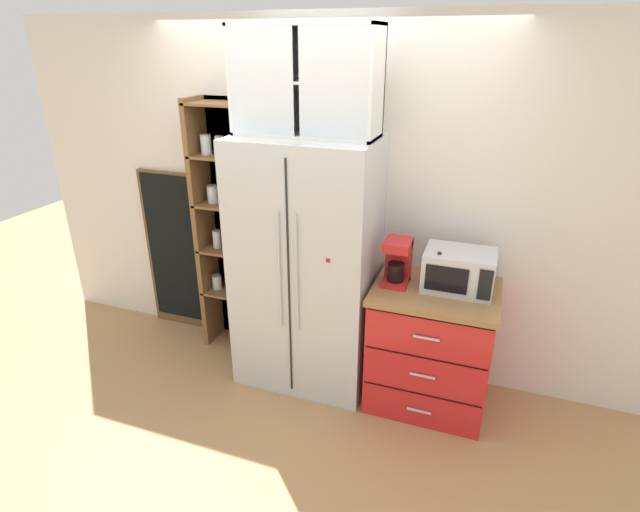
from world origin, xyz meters
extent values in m
plane|color=tan|center=(0.00, 0.00, 0.00)|extent=(10.70, 10.70, 0.00)
cube|color=silver|center=(0.00, 0.40, 1.27)|extent=(5.00, 0.10, 2.55)
cube|color=silver|center=(0.00, 0.03, 0.90)|extent=(0.96, 0.63, 1.81)
cube|color=black|center=(0.00, -0.29, 0.90)|extent=(0.01, 0.01, 1.67)
cylinder|color=silver|center=(-0.06, -0.30, 1.00)|extent=(0.02, 0.02, 0.81)
cylinder|color=silver|center=(0.06, -0.30, 1.00)|extent=(0.02, 0.02, 0.81)
cube|color=red|center=(0.27, -0.29, 1.12)|extent=(0.02, 0.01, 0.02)
cube|color=brown|center=(-0.74, 0.37, 1.00)|extent=(0.48, 0.04, 2.00)
cube|color=brown|center=(-0.94, 0.22, 1.00)|extent=(0.04, 0.27, 2.00)
cube|color=brown|center=(-0.54, 0.22, 1.00)|extent=(0.04, 0.27, 2.00)
cube|color=brown|center=(-0.74, 0.22, 0.48)|extent=(0.42, 0.27, 0.02)
cylinder|color=silver|center=(-0.86, 0.21, 0.54)|extent=(0.08, 0.08, 0.11)
cylinder|color=#2D2D2D|center=(-0.86, 0.21, 0.53)|extent=(0.06, 0.06, 0.07)
cylinder|color=#B2B2B7|center=(-0.86, 0.21, 0.60)|extent=(0.07, 0.07, 0.01)
cylinder|color=silver|center=(-0.73, 0.23, 0.55)|extent=(0.08, 0.08, 0.11)
cylinder|color=#B77A38|center=(-0.73, 0.23, 0.53)|extent=(0.07, 0.07, 0.08)
cylinder|color=#B2B2B7|center=(-0.73, 0.23, 0.61)|extent=(0.07, 0.07, 0.01)
cylinder|color=silver|center=(-0.62, 0.23, 0.56)|extent=(0.07, 0.07, 0.13)
cylinder|color=white|center=(-0.62, 0.23, 0.54)|extent=(0.06, 0.06, 0.09)
cylinder|color=#B2B2B7|center=(-0.62, 0.23, 0.63)|extent=(0.07, 0.07, 0.01)
cube|color=brown|center=(-0.74, 0.22, 0.85)|extent=(0.42, 0.27, 0.02)
cylinder|color=silver|center=(-0.83, 0.21, 0.93)|extent=(0.07, 0.07, 0.13)
cylinder|color=white|center=(-0.83, 0.21, 0.91)|extent=(0.06, 0.06, 0.09)
cylinder|color=#B2B2B7|center=(-0.83, 0.21, 1.00)|extent=(0.06, 0.06, 0.01)
cylinder|color=silver|center=(-0.65, 0.21, 0.93)|extent=(0.08, 0.08, 0.13)
cylinder|color=#382316|center=(-0.65, 0.21, 0.91)|extent=(0.07, 0.07, 0.09)
cylinder|color=#B2B2B7|center=(-0.65, 0.21, 1.00)|extent=(0.07, 0.07, 0.01)
cube|color=brown|center=(-0.74, 0.22, 1.22)|extent=(0.42, 0.27, 0.02)
cylinder|color=silver|center=(-0.83, 0.21, 1.29)|extent=(0.08, 0.08, 0.12)
cylinder|color=#E0C67F|center=(-0.83, 0.21, 1.27)|extent=(0.07, 0.07, 0.08)
cylinder|color=#B2B2B7|center=(-0.83, 0.21, 1.36)|extent=(0.08, 0.08, 0.01)
cylinder|color=silver|center=(-0.66, 0.22, 1.30)|extent=(0.07, 0.07, 0.13)
cylinder|color=brown|center=(-0.66, 0.22, 1.28)|extent=(0.06, 0.06, 0.09)
cylinder|color=#B2B2B7|center=(-0.66, 0.22, 1.37)|extent=(0.07, 0.07, 0.01)
cube|color=brown|center=(-0.74, 0.22, 1.59)|extent=(0.42, 0.27, 0.02)
cylinder|color=silver|center=(-0.84, 0.20, 1.67)|extent=(0.08, 0.08, 0.13)
cylinder|color=#CCB78C|center=(-0.84, 0.20, 1.65)|extent=(0.07, 0.07, 0.09)
cylinder|color=#B2B2B7|center=(-0.84, 0.20, 1.74)|extent=(0.07, 0.07, 0.01)
cylinder|color=silver|center=(-0.73, 0.20, 1.67)|extent=(0.06, 0.06, 0.13)
cylinder|color=beige|center=(-0.73, 0.20, 1.65)|extent=(0.06, 0.06, 0.09)
cylinder|color=#B2B2B7|center=(-0.73, 0.20, 1.74)|extent=(0.06, 0.06, 0.01)
cube|color=brown|center=(-0.74, 0.22, 1.96)|extent=(0.42, 0.27, 0.02)
cube|color=red|center=(0.91, 0.04, 0.42)|extent=(0.78, 0.63, 0.84)
cube|color=#9E7042|center=(0.91, 0.04, 0.86)|extent=(0.81, 0.66, 0.04)
cube|color=black|center=(0.91, -0.28, 0.27)|extent=(0.76, 0.00, 0.01)
cube|color=silver|center=(0.91, -0.29, 0.14)|extent=(0.16, 0.01, 0.01)
cube|color=black|center=(0.91, -0.28, 0.55)|extent=(0.76, 0.00, 0.01)
cube|color=silver|center=(0.91, -0.29, 0.42)|extent=(0.16, 0.01, 0.01)
cube|color=black|center=(0.91, -0.28, 0.83)|extent=(0.76, 0.00, 0.01)
cube|color=silver|center=(0.91, -0.29, 0.70)|extent=(0.16, 0.01, 0.01)
cube|color=silver|center=(1.03, 0.09, 1.01)|extent=(0.44, 0.32, 0.26)
cube|color=black|center=(0.97, -0.08, 1.01)|extent=(0.26, 0.01, 0.17)
cube|color=black|center=(1.20, -0.08, 1.01)|extent=(0.08, 0.01, 0.20)
cube|color=red|center=(0.64, 0.02, 0.90)|extent=(0.17, 0.20, 0.03)
cube|color=red|center=(0.64, 0.09, 1.03)|extent=(0.17, 0.06, 0.30)
cube|color=red|center=(0.64, 0.02, 1.16)|extent=(0.17, 0.20, 0.06)
cylinder|color=black|center=(0.64, 0.01, 0.97)|extent=(0.11, 0.11, 0.12)
cylinder|color=#8CA37F|center=(0.91, 0.11, 0.93)|extent=(0.08, 0.08, 0.09)
torus|color=#8CA37F|center=(0.96, 0.11, 0.93)|extent=(0.05, 0.01, 0.05)
cylinder|color=silver|center=(0.91, -0.02, 0.93)|extent=(0.09, 0.09, 0.09)
torus|color=silver|center=(0.96, -0.02, 0.93)|extent=(0.05, 0.01, 0.05)
cylinder|color=silver|center=(0.91, -0.01, 0.98)|extent=(0.06, 0.06, 0.19)
cone|color=silver|center=(0.91, -0.01, 1.08)|extent=(0.06, 0.06, 0.04)
cylinder|color=silver|center=(0.91, -0.01, 1.11)|extent=(0.02, 0.02, 0.07)
cylinder|color=black|center=(0.91, -0.01, 1.15)|extent=(0.03, 0.03, 0.01)
cube|color=silver|center=(0.00, 0.20, 2.14)|extent=(0.92, 0.02, 0.66)
cube|color=silver|center=(0.00, 0.05, 2.46)|extent=(0.92, 0.32, 0.02)
cube|color=silver|center=(0.00, 0.05, 1.82)|extent=(0.92, 0.32, 0.02)
cube|color=silver|center=(-0.45, 0.05, 2.14)|extent=(0.02, 0.32, 0.66)
cube|color=silver|center=(0.45, 0.05, 2.14)|extent=(0.02, 0.32, 0.66)
cube|color=silver|center=(0.00, 0.05, 2.14)|extent=(0.89, 0.30, 0.02)
cube|color=silver|center=(-0.23, -0.10, 2.14)|extent=(0.42, 0.01, 0.62)
cube|color=silver|center=(0.23, -0.10, 2.14)|extent=(0.42, 0.01, 0.62)
cylinder|color=silver|center=(-0.32, 0.05, 1.83)|extent=(0.05, 0.05, 0.00)
cylinder|color=silver|center=(-0.32, 0.05, 1.86)|extent=(0.01, 0.01, 0.07)
cone|color=silver|center=(-0.32, 0.05, 1.92)|extent=(0.06, 0.06, 0.05)
cylinder|color=silver|center=(0.32, 0.05, 1.83)|extent=(0.05, 0.05, 0.00)
cylinder|color=silver|center=(0.32, 0.05, 1.86)|extent=(0.01, 0.01, 0.07)
cone|color=silver|center=(0.32, 0.05, 1.92)|extent=(0.06, 0.06, 0.05)
cylinder|color=white|center=(-0.28, 0.05, 2.18)|extent=(0.06, 0.06, 0.07)
cylinder|color=white|center=(0.00, 0.05, 2.18)|extent=(0.06, 0.06, 0.07)
cylinder|color=white|center=(0.28, 0.05, 2.18)|extent=(0.06, 0.06, 0.07)
cube|color=brown|center=(-1.30, 0.33, 0.70)|extent=(0.60, 0.04, 1.40)
cube|color=black|center=(-1.30, 0.31, 0.73)|extent=(0.54, 0.01, 1.30)
camera|label=1|loc=(1.17, -2.93, 2.37)|focal=27.90mm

